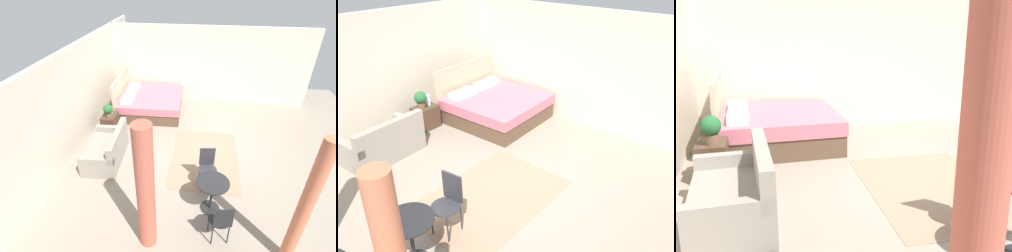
{
  "view_description": "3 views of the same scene",
  "coord_description": "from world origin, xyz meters",
  "views": [
    {
      "loc": [
        -5.54,
        0.2,
        4.17
      ],
      "look_at": [
        -0.31,
        0.95,
        0.85
      ],
      "focal_mm": 27.2,
      "sensor_mm": 36.0,
      "label": 1
    },
    {
      "loc": [
        -3.62,
        -3.06,
        3.6
      ],
      "look_at": [
        0.65,
        0.5,
        0.75
      ],
      "focal_mm": 36.47,
      "sensor_mm": 36.0,
      "label": 2
    },
    {
      "loc": [
        -4.53,
        2.09,
        2.03
      ],
      "look_at": [
        0.56,
        0.97,
        0.64
      ],
      "focal_mm": 40.26,
      "sensor_mm": 36.0,
      "label": 3
    }
  ],
  "objects": [
    {
      "name": "bed",
      "position": [
        1.91,
        1.89,
        0.32
      ],
      "size": [
        2.05,
        2.08,
        1.23
      ],
      "color": "brown",
      "rests_on": "ground"
    },
    {
      "name": "potted_plant",
      "position": [
        0.46,
        2.76,
        0.74
      ],
      "size": [
        0.27,
        0.27,
        0.39
      ],
      "color": "brown",
      "rests_on": "nightstand"
    },
    {
      "name": "nightstand",
      "position": [
        0.56,
        2.79,
        0.26
      ],
      "size": [
        0.54,
        0.4,
        0.52
      ],
      "color": "#473323",
      "rests_on": "ground"
    },
    {
      "name": "couch",
      "position": [
        -0.75,
        2.42,
        0.28
      ],
      "size": [
        1.52,
        0.9,
        0.83
      ],
      "color": "gray",
      "rests_on": "ground"
    },
    {
      "name": "wall_right",
      "position": [
        3.09,
        0.0,
        1.3
      ],
      "size": [
        0.12,
        6.71,
        2.59
      ],
      "primitive_type": "cube",
      "color": "beige",
      "rests_on": "ground"
    },
    {
      "name": "balcony_table",
      "position": [
        -1.96,
        -0.14,
        0.5
      ],
      "size": [
        0.64,
        0.64,
        0.72
      ],
      "color": "black",
      "rests_on": "ground"
    },
    {
      "name": "vase",
      "position": [
        0.68,
        2.8,
        0.64
      ],
      "size": [
        0.12,
        0.12,
        0.23
      ],
      "color": "silver",
      "rests_on": "nightstand"
    },
    {
      "name": "cafe_chair_near_couch",
      "position": [
        -1.24,
        -0.04,
        0.54
      ],
      "size": [
        0.47,
        0.47,
        0.9
      ],
      "color": "#2D2D33",
      "rests_on": "ground"
    },
    {
      "name": "area_rug",
      "position": [
        -0.36,
        -0.01,
        0.0
      ],
      "size": [
        2.43,
        1.67,
        0.01
      ],
      "primitive_type": "cube",
      "color": "#93755B",
      "rests_on": "ground"
    },
    {
      "name": "wall_back",
      "position": [
        0.0,
        3.36,
        1.3
      ],
      "size": [
        9.17,
        0.12,
        2.59
      ],
      "primitive_type": "cube",
      "color": "beige",
      "rests_on": "ground"
    },
    {
      "name": "ground_plane",
      "position": [
        0.0,
        0.0,
        -0.01
      ],
      "size": [
        9.17,
        9.71,
        0.02
      ],
      "primitive_type": "cube",
      "color": "gray"
    }
  ]
}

